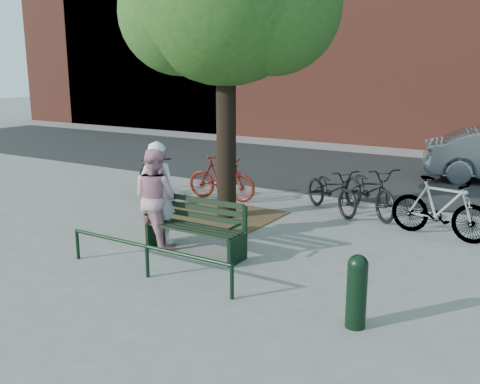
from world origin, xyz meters
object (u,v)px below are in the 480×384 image
Objects in this scene: person_left at (158,193)px; bollard at (357,289)px; park_bench at (198,225)px; litter_bin at (151,189)px; bicycle_c at (332,190)px; person_right at (155,198)px.

bollard is at bearing 151.48° from person_left.
park_bench is 3.31m from litter_bin.
park_bench reaches higher than litter_bin.
person_left is 2.19× the size of litter_bin.
bicycle_c is (-2.29, 4.85, -0.00)m from bollard.
litter_bin is 4.01m from bicycle_c.
person_left reaches higher than bollard.
person_left is 0.98× the size of bicycle_c.
bollard is (4.10, -1.24, -0.42)m from person_left.
bicycle_c is at bearing 115.33° from bollard.
park_bench is 0.93× the size of bicycle_c.
park_bench is at bearing -166.75° from person_right.
person_right is at bearing -170.17° from bicycle_c.
person_right reaches higher than bollard.
litter_bin is at bearing -57.61° from person_left.
person_left is at bearing -171.93° from bicycle_c.
person_left is 4.30m from bollard.
person_right is 4.19m from bollard.
person_left reaches higher than park_bench.
person_left reaches higher than person_right.
person_left is 2.62m from litter_bin.
park_bench is at bearing -35.50° from litter_bin.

